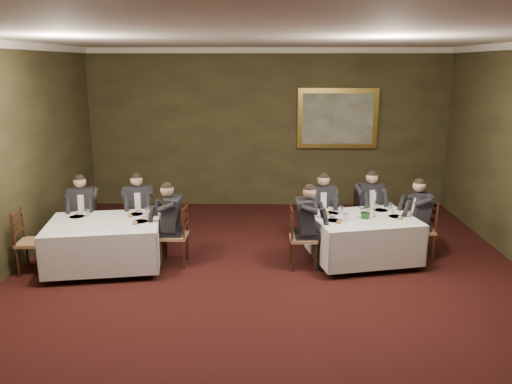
{
  "coord_description": "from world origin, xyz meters",
  "views": [
    {
      "loc": [
        -0.09,
        -6.14,
        3.16
      ],
      "look_at": [
        -0.22,
        1.66,
        1.15
      ],
      "focal_mm": 35.0,
      "sensor_mm": 36.0,
      "label": 1
    }
  ],
  "objects_px": {
    "chair_main_endright": "(420,241)",
    "diner_sec_backright": "(139,219)",
    "table_main": "(363,236)",
    "chair_sec_backleft": "(86,234)",
    "diner_main_backright": "(368,216)",
    "chair_main_endleft": "(302,250)",
    "chair_sec_endright": "(175,247)",
    "diner_sec_endright": "(174,234)",
    "diner_main_endleft": "(303,236)",
    "diner_main_backleft": "(321,219)",
    "chair_sec_endleft": "(33,254)",
    "diner_main_endright": "(421,228)",
    "chair_sec_backright": "(140,231)",
    "chair_main_backright": "(367,228)",
    "diner_sec_backleft": "(84,222)",
    "painting": "(337,119)",
    "centerpiece": "(366,211)",
    "chair_main_backleft": "(321,231)",
    "table_second": "(105,241)",
    "candlestick": "(375,208)"
  },
  "relations": [
    {
      "from": "chair_main_endright",
      "to": "diner_sec_backright",
      "type": "relative_size",
      "value": 0.74
    },
    {
      "from": "table_main",
      "to": "chair_sec_backleft",
      "type": "bearing_deg",
      "value": 174.01
    },
    {
      "from": "diner_main_backright",
      "to": "chair_main_endleft",
      "type": "relative_size",
      "value": 1.35
    },
    {
      "from": "chair_sec_endright",
      "to": "diner_sec_endright",
      "type": "height_order",
      "value": "diner_sec_endright"
    },
    {
      "from": "diner_main_endleft",
      "to": "diner_sec_backright",
      "type": "xyz_separation_m",
      "value": [
        -2.82,
        0.85,
        0.0
      ]
    },
    {
      "from": "diner_main_backleft",
      "to": "diner_main_backright",
      "type": "bearing_deg",
      "value": -171.55
    },
    {
      "from": "diner_sec_endright",
      "to": "chair_sec_endleft",
      "type": "xyz_separation_m",
      "value": [
        -2.15,
        -0.35,
        -0.23
      ]
    },
    {
      "from": "chair_main_endright",
      "to": "chair_sec_endleft",
      "type": "xyz_separation_m",
      "value": [
        -6.21,
        -0.7,
        0.0
      ]
    },
    {
      "from": "diner_main_backright",
      "to": "diner_sec_endright",
      "type": "relative_size",
      "value": 1.0
    },
    {
      "from": "chair_sec_backleft",
      "to": "diner_main_backright",
      "type": "bearing_deg",
      "value": 175.66
    },
    {
      "from": "diner_main_endright",
      "to": "chair_sec_endleft",
      "type": "height_order",
      "value": "diner_main_endright"
    },
    {
      "from": "chair_sec_backright",
      "to": "diner_sec_backright",
      "type": "bearing_deg",
      "value": 90.0
    },
    {
      "from": "chair_main_backright",
      "to": "chair_sec_backright",
      "type": "bearing_deg",
      "value": -9.48
    },
    {
      "from": "chair_main_endleft",
      "to": "chair_main_endright",
      "type": "relative_size",
      "value": 1.0
    },
    {
      "from": "diner_sec_backleft",
      "to": "painting",
      "type": "xyz_separation_m",
      "value": [
        4.72,
        2.91,
        1.48
      ]
    },
    {
      "from": "chair_main_backright",
      "to": "centerpiece",
      "type": "xyz_separation_m",
      "value": [
        -0.23,
        -0.96,
        0.61
      ]
    },
    {
      "from": "diner_main_backright",
      "to": "diner_sec_backleft",
      "type": "distance_m",
      "value": 4.99
    },
    {
      "from": "centerpiece",
      "to": "painting",
      "type": "bearing_deg",
      "value": 90.25
    },
    {
      "from": "chair_main_backleft",
      "to": "diner_main_backright",
      "type": "relative_size",
      "value": 0.74
    },
    {
      "from": "table_main",
      "to": "table_second",
      "type": "bearing_deg",
      "value": -175.77
    },
    {
      "from": "chair_main_endright",
      "to": "chair_sec_endleft",
      "type": "distance_m",
      "value": 6.25
    },
    {
      "from": "table_main",
      "to": "chair_sec_backright",
      "type": "distance_m",
      "value": 3.87
    },
    {
      "from": "chair_sec_endright",
      "to": "candlestick",
      "type": "relative_size",
      "value": 2.4
    },
    {
      "from": "chair_main_backleft",
      "to": "diner_main_endright",
      "type": "distance_m",
      "value": 1.69
    },
    {
      "from": "diner_main_endleft",
      "to": "chair_sec_endright",
      "type": "relative_size",
      "value": 1.35
    },
    {
      "from": "chair_main_endleft",
      "to": "table_second",
      "type": "bearing_deg",
      "value": -89.59
    },
    {
      "from": "chair_main_backleft",
      "to": "diner_main_endright",
      "type": "xyz_separation_m",
      "value": [
        1.59,
        -0.5,
        0.23
      ]
    },
    {
      "from": "diner_sec_backleft",
      "to": "diner_main_endleft",
      "type": "bearing_deg",
      "value": 160.41
    },
    {
      "from": "diner_sec_backright",
      "to": "chair_main_endright",
      "type": "bearing_deg",
      "value": 163.17
    },
    {
      "from": "chair_sec_backleft",
      "to": "diner_main_endleft",
      "type": "bearing_deg",
      "value": 160.24
    },
    {
      "from": "chair_main_endleft",
      "to": "diner_sec_backright",
      "type": "height_order",
      "value": "diner_sec_backright"
    },
    {
      "from": "diner_main_backleft",
      "to": "diner_main_endleft",
      "type": "height_order",
      "value": "same"
    },
    {
      "from": "painting",
      "to": "diner_main_endright",
      "type": "bearing_deg",
      "value": -72.66
    },
    {
      "from": "table_main",
      "to": "chair_sec_backright",
      "type": "xyz_separation_m",
      "value": [
        -3.81,
        0.64,
        -0.17
      ]
    },
    {
      "from": "chair_main_backleft",
      "to": "chair_sec_backleft",
      "type": "height_order",
      "value": "same"
    },
    {
      "from": "diner_sec_backleft",
      "to": "chair_main_endleft",
      "type": "bearing_deg",
      "value": 160.37
    },
    {
      "from": "diner_main_backright",
      "to": "diner_sec_backright",
      "type": "distance_m",
      "value": 4.06
    },
    {
      "from": "painting",
      "to": "chair_main_backleft",
      "type": "bearing_deg",
      "value": -102.7
    },
    {
      "from": "chair_main_backright",
      "to": "chair_main_endright",
      "type": "xyz_separation_m",
      "value": [
        0.76,
        -0.69,
        0.0
      ]
    },
    {
      "from": "centerpiece",
      "to": "painting",
      "type": "xyz_separation_m",
      "value": [
        -0.02,
        3.45,
        1.09
      ]
    },
    {
      "from": "table_main",
      "to": "chair_main_backright",
      "type": "xyz_separation_m",
      "value": [
        0.25,
        0.91,
        -0.17
      ]
    },
    {
      "from": "diner_sec_endright",
      "to": "chair_sec_endleft",
      "type": "bearing_deg",
      "value": 99.93
    },
    {
      "from": "chair_main_endright",
      "to": "centerpiece",
      "type": "xyz_separation_m",
      "value": [
        -0.99,
        -0.27,
        0.61
      ]
    },
    {
      "from": "chair_sec_endleft",
      "to": "candlestick",
      "type": "relative_size",
      "value": 2.4
    },
    {
      "from": "chair_sec_backright",
      "to": "diner_sec_backright",
      "type": "relative_size",
      "value": 0.74
    },
    {
      "from": "candlestick",
      "to": "table_second",
      "type": "bearing_deg",
      "value": -175.27
    },
    {
      "from": "chair_sec_endright",
      "to": "painting",
      "type": "xyz_separation_m",
      "value": [
        3.05,
        3.52,
        1.7
      ]
    },
    {
      "from": "chair_main_backright",
      "to": "diner_sec_backright",
      "type": "xyz_separation_m",
      "value": [
        -4.05,
        -0.27,
        0.23
      ]
    },
    {
      "from": "candlestick",
      "to": "diner_main_backleft",
      "type": "bearing_deg",
      "value": 139.57
    },
    {
      "from": "diner_main_endright",
      "to": "chair_main_backright",
      "type": "bearing_deg",
      "value": 49.56
    }
  ]
}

